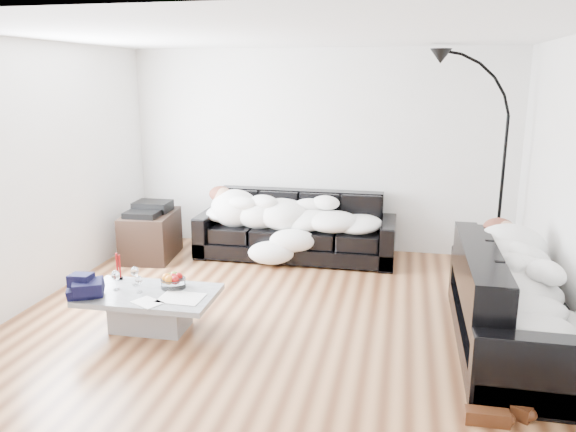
% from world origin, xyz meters
% --- Properties ---
extents(ground, '(5.00, 5.00, 0.00)m').
position_xyz_m(ground, '(0.00, 0.00, 0.00)').
color(ground, brown).
rests_on(ground, ground).
extents(wall_back, '(5.00, 0.02, 2.60)m').
position_xyz_m(wall_back, '(0.00, 2.25, 1.30)').
color(wall_back, silver).
rests_on(wall_back, ground).
extents(wall_left, '(0.02, 4.50, 2.60)m').
position_xyz_m(wall_left, '(-2.50, 0.00, 1.30)').
color(wall_left, silver).
rests_on(wall_left, ground).
extents(wall_right, '(0.02, 4.50, 2.60)m').
position_xyz_m(wall_right, '(2.50, 0.00, 1.30)').
color(wall_right, silver).
rests_on(wall_right, ground).
extents(ceiling, '(5.00, 5.00, 0.00)m').
position_xyz_m(ceiling, '(0.00, 0.00, 2.60)').
color(ceiling, white).
rests_on(ceiling, ground).
extents(sofa_back, '(2.48, 0.86, 0.81)m').
position_xyz_m(sofa_back, '(-0.20, 1.74, 0.41)').
color(sofa_back, black).
rests_on(sofa_back, ground).
extents(sofa_right, '(0.92, 2.14, 0.87)m').
position_xyz_m(sofa_right, '(2.08, -0.32, 0.43)').
color(sofa_right, black).
rests_on(sofa_right, ground).
extents(sleeper_back, '(2.10, 0.73, 0.42)m').
position_xyz_m(sleeper_back, '(-0.20, 1.69, 0.63)').
color(sleeper_back, white).
rests_on(sleeper_back, sofa_back).
extents(sleeper_right, '(0.77, 1.83, 0.45)m').
position_xyz_m(sleeper_right, '(2.08, -0.32, 0.64)').
color(sleeper_right, white).
rests_on(sleeper_right, sofa_right).
extents(teal_cushion, '(0.42, 0.38, 0.20)m').
position_xyz_m(teal_cushion, '(2.02, 0.34, 0.72)').
color(teal_cushion, '#0D5C61').
rests_on(teal_cushion, sofa_right).
extents(coffee_table, '(1.21, 0.72, 0.35)m').
position_xyz_m(coffee_table, '(-1.09, -0.60, 0.18)').
color(coffee_table, '#939699').
rests_on(coffee_table, ground).
extents(fruit_bowl, '(0.29, 0.29, 0.14)m').
position_xyz_m(fruit_bowl, '(-0.92, -0.44, 0.42)').
color(fruit_bowl, white).
rests_on(fruit_bowl, coffee_table).
extents(wine_glass_a, '(0.09, 0.09, 0.17)m').
position_xyz_m(wine_glass_a, '(-1.30, -0.45, 0.44)').
color(wine_glass_a, white).
rests_on(wine_glass_a, coffee_table).
extents(wine_glass_b, '(0.09, 0.09, 0.18)m').
position_xyz_m(wine_glass_b, '(-1.41, -0.60, 0.44)').
color(wine_glass_b, white).
rests_on(wine_glass_b, coffee_table).
extents(wine_glass_c, '(0.07, 0.07, 0.16)m').
position_xyz_m(wine_glass_c, '(-1.18, -0.61, 0.43)').
color(wine_glass_c, white).
rests_on(wine_glass_c, coffee_table).
extents(candle_left, '(0.06, 0.06, 0.27)m').
position_xyz_m(candle_left, '(-1.53, -0.35, 0.48)').
color(candle_left, maroon).
rests_on(candle_left, coffee_table).
extents(candle_right, '(0.05, 0.05, 0.24)m').
position_xyz_m(candle_right, '(-1.51, -0.34, 0.47)').
color(candle_right, maroon).
rests_on(candle_right, coffee_table).
extents(newspaper_a, '(0.39, 0.30, 0.01)m').
position_xyz_m(newspaper_a, '(-0.76, -0.67, 0.36)').
color(newspaper_a, silver).
rests_on(newspaper_a, coffee_table).
extents(newspaper_b, '(0.31, 0.28, 0.01)m').
position_xyz_m(newspaper_b, '(-1.00, -0.82, 0.36)').
color(newspaper_b, silver).
rests_on(newspaper_b, coffee_table).
extents(navy_jacket, '(0.40, 0.38, 0.16)m').
position_xyz_m(navy_jacket, '(-1.57, -0.81, 0.51)').
color(navy_jacket, black).
rests_on(navy_jacket, coffee_table).
extents(shoes, '(0.54, 0.44, 0.11)m').
position_xyz_m(shoes, '(1.81, -1.42, 0.06)').
color(shoes, '#472311').
rests_on(shoes, ground).
extents(av_cabinet, '(0.68, 0.91, 0.58)m').
position_xyz_m(av_cabinet, '(-2.00, 1.35, 0.29)').
color(av_cabinet, black).
rests_on(av_cabinet, ground).
extents(stereo, '(0.45, 0.35, 0.13)m').
position_xyz_m(stereo, '(-2.00, 1.35, 0.64)').
color(stereo, black).
rests_on(stereo, av_cabinet).
extents(floor_lamp, '(0.86, 0.49, 2.24)m').
position_xyz_m(floor_lamp, '(2.21, 1.69, 1.12)').
color(floor_lamp, black).
rests_on(floor_lamp, ground).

